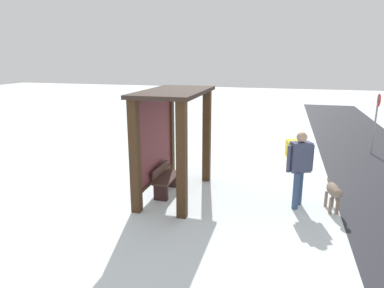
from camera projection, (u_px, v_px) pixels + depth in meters
name	position (u px, v px, depth m)	size (l,w,h in m)	color
ground_plane	(176.00, 194.00, 8.67)	(60.00, 60.00, 0.00)	white
bus_shelter	(168.00, 127.00, 8.29)	(2.69, 1.39, 2.59)	#3C2715
bench_left_inside	(166.00, 181.00, 8.65)	(1.10, 0.39, 0.71)	#452E28
person_walking	(300.00, 163.00, 7.70)	(0.46, 0.61, 1.75)	#3F455F
dog	(333.00, 192.00, 7.60)	(0.91, 0.32, 0.64)	gray
street_sign	(376.00, 117.00, 11.84)	(0.44, 0.06, 2.12)	gray
grit_bin	(296.00, 149.00, 11.70)	(0.70, 0.56, 0.57)	yellow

